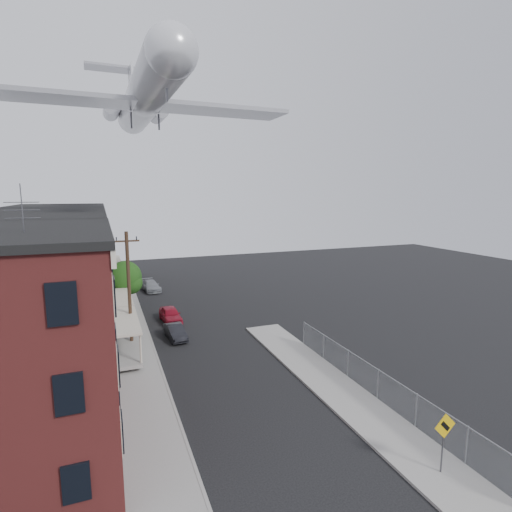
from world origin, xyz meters
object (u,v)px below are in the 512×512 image
Objects in this scene: street_tree at (126,279)px; airplane at (145,97)px; car_mid at (175,332)px; warning_sign at (444,434)px; car_near at (170,315)px; utility_pole at (129,289)px; car_far at (151,286)px.

airplane is (2.18, -2.72, 16.57)m from street_tree.
street_tree is 1.47× the size of car_mid.
car_near is at bearing 106.80° from warning_sign.
street_tree is 6.28m from car_near.
utility_pole reaches higher than warning_sign.
car_mid is at bearing -97.45° from car_far.
utility_pole is 2.54× the size of car_mid.
warning_sign is at bearing -69.42° from street_tree.
warning_sign is 0.65× the size of car_far.
street_tree is at bearing 124.89° from car_near.
airplane reaches higher than car_far.
car_near is 0.93× the size of car_far.
utility_pole is 2.23× the size of car_near.
warning_sign is 30.96m from street_tree.
utility_pole reaches higher than car_near.
airplane reaches higher than warning_sign.
street_tree is 1.20× the size of car_far.
street_tree is at bearing -118.42° from car_far.
car_mid is 0.13× the size of airplane.
utility_pole is at bearing 120.48° from warning_sign.
car_far is (-0.00, 17.15, 0.05)m from car_mid.
car_near is (3.47, -4.45, -2.76)m from street_tree.
airplane is at bearing 93.97° from car_mid.
car_near is 19.46m from airplane.
car_mid is at bearing -97.27° from car_near.
street_tree is 16.94m from airplane.
car_near is 0.15× the size of airplane.
car_near is 4.51m from car_mid.
airplane reaches higher than car_near.
utility_pole is at bearing -109.19° from airplane.
airplane is at bearing 70.81° from utility_pole.
warning_sign is 0.10× the size of airplane.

